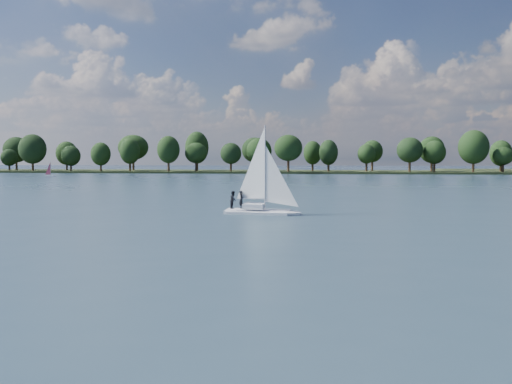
# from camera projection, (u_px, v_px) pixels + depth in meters

# --- Properties ---
(ground) EXTENTS (700.00, 700.00, 0.00)m
(ground) POSITION_uv_depth(u_px,v_px,m) (323.00, 186.00, 116.98)
(ground) COLOR #233342
(ground) RESTS_ON ground
(far_shore) EXTENTS (660.00, 40.00, 1.50)m
(far_shore) POSITION_uv_depth(u_px,v_px,m) (329.00, 173.00, 227.74)
(far_shore) COLOR black
(far_shore) RESTS_ON ground
(sailboat) EXTENTS (7.28, 2.89, 9.32)m
(sailboat) POSITION_uv_depth(u_px,v_px,m) (258.00, 188.00, 57.00)
(sailboat) COLOR silver
(sailboat) RESTS_ON ground
(dinghy_pink) EXTENTS (3.31, 2.18, 4.93)m
(dinghy_pink) POSITION_uv_depth(u_px,v_px,m) (51.00, 173.00, 180.73)
(dinghy_pink) COLOR white
(dinghy_pink) RESTS_ON ground
(treeline) EXTENTS (563.26, 74.50, 18.16)m
(treeline) POSITION_uv_depth(u_px,v_px,m) (304.00, 152.00, 225.09)
(treeline) COLOR black
(treeline) RESTS_ON ground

